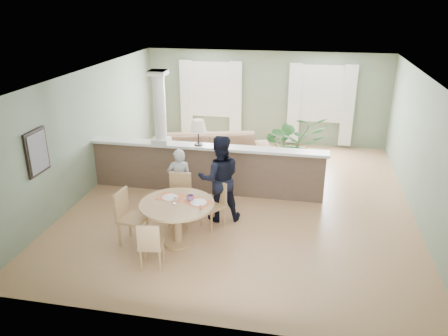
% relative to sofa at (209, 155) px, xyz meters
% --- Properties ---
extents(ground, '(8.00, 8.00, 0.00)m').
position_rel_sofa_xyz_m(ground, '(1.08, -1.38, -0.45)').
color(ground, tan).
rests_on(ground, ground).
extents(room_shell, '(7.02, 8.02, 2.71)m').
position_rel_sofa_xyz_m(room_shell, '(1.05, -0.75, 1.36)').
color(room_shell, gray).
rests_on(room_shell, ground).
extents(pony_wall, '(5.32, 0.38, 2.70)m').
position_rel_sofa_xyz_m(pony_wall, '(0.10, -1.18, 0.26)').
color(pony_wall, brown).
rests_on(pony_wall, ground).
extents(sofa, '(3.28, 1.95, 0.90)m').
position_rel_sofa_xyz_m(sofa, '(0.00, 0.00, 0.00)').
color(sofa, '#956F51').
rests_on(sofa, ground).
extents(houseplant, '(1.82, 1.70, 1.63)m').
position_rel_sofa_xyz_m(houseplant, '(2.05, -0.01, 0.37)').
color(houseplant, '#296428').
rests_on(houseplant, ground).
extents(dining_table, '(1.31, 1.31, 0.90)m').
position_rel_sofa_xyz_m(dining_table, '(0.20, -3.40, 0.18)').
color(dining_table, tan).
rests_on(dining_table, ground).
extents(chair_far_boy, '(0.49, 0.49, 0.98)m').
position_rel_sofa_xyz_m(chair_far_boy, '(0.00, -2.61, 0.09)').
color(chair_far_boy, tan).
rests_on(chair_far_boy, ground).
extents(chair_far_man, '(0.57, 0.57, 0.90)m').
position_rel_sofa_xyz_m(chair_far_man, '(0.71, -2.64, 0.05)').
color(chair_far_man, tan).
rests_on(chair_far_man, ground).
extents(chair_near, '(0.43, 0.43, 0.84)m').
position_rel_sofa_xyz_m(chair_near, '(-0.01, -4.25, 0.02)').
color(chair_near, tan).
rests_on(chair_near, ground).
extents(chair_side, '(0.51, 0.51, 1.01)m').
position_rel_sofa_xyz_m(chair_side, '(-0.66, -3.56, 0.11)').
color(chair_side, tan).
rests_on(chair_side, ground).
extents(child_person, '(0.55, 0.42, 1.36)m').
position_rel_sofa_xyz_m(child_person, '(-0.11, -2.21, 0.23)').
color(child_person, '#AAAAAF').
rests_on(child_person, ground).
extents(man_person, '(1.00, 0.88, 1.73)m').
position_rel_sofa_xyz_m(man_person, '(0.74, -2.36, 0.42)').
color(man_person, black).
rests_on(man_person, ground).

